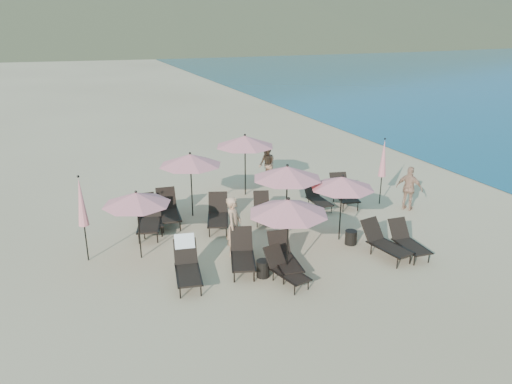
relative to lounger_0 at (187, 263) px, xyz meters
name	(u,v)px	position (x,y,z in m)	size (l,w,h in m)	color
ground	(320,261)	(3.90, -0.41, -0.52)	(800.00, 800.00, 0.00)	#D6BA8C
lounger_0	(187,263)	(0.00, 0.00, 0.00)	(0.93, 1.83, 1.09)	black
lounger_1	(242,253)	(1.64, 0.08, -0.06)	(1.14, 1.83, 0.98)	black
lounger_2	(285,268)	(2.43, -1.08, -0.12)	(0.88, 1.56, 0.85)	black
lounger_3	(284,256)	(2.68, -0.48, -0.08)	(0.83, 1.70, 0.94)	black
lounger_4	(384,242)	(5.84, -0.81, -0.07)	(0.91, 1.77, 0.97)	black
lounger_5	(408,241)	(6.59, -0.95, -0.10)	(0.71, 1.62, 0.91)	black
lounger_6	(149,215)	(-0.28, 3.93, -0.04)	(0.75, 1.81, 1.03)	black
lounger_7	(168,209)	(0.45, 4.19, -0.03)	(0.89, 1.89, 1.05)	black
lounger_8	(218,214)	(1.92, 3.16, -0.05)	(1.21, 1.88, 1.01)	black
lounger_9	(262,209)	(3.58, 3.19, -0.12)	(1.01, 1.60, 0.86)	black
lounger_10	(317,198)	(5.93, 3.47, -0.12)	(0.58, 1.48, 0.85)	black
lounger_11	(343,192)	(7.05, 3.44, -0.04)	(1.07, 1.91, 1.04)	black
lounger_12	(150,219)	(-0.30, 3.58, -0.03)	(1.18, 1.96, 1.06)	black
umbrella_open_0	(136,199)	(-0.93, 1.84, 1.36)	(1.98, 1.98, 2.13)	black
umbrella_open_1	(287,173)	(3.80, 1.72, 1.62)	(2.25, 2.25, 2.42)	black
umbrella_open_2	(342,182)	(5.21, 0.70, 1.42)	(2.04, 2.04, 2.19)	black
umbrella_open_3	(190,160)	(1.39, 4.46, 1.58)	(2.21, 2.21, 2.38)	black
umbrella_open_4	(245,141)	(3.96, 5.84, 1.69)	(2.33, 2.33, 2.51)	black
umbrella_open_5	(288,207)	(2.61, -0.83, 1.55)	(2.17, 2.17, 2.34)	black
umbrella_closed_0	(383,158)	(8.37, 2.92, 1.28)	(0.30, 0.30, 2.59)	black
umbrella_closed_1	(81,202)	(-2.41, 2.27, 1.31)	(0.31, 0.31, 2.64)	black
side_table_0	(263,269)	(1.99, -0.59, -0.28)	(0.37, 0.37, 0.48)	black
side_table_1	(351,237)	(5.38, 0.27, -0.30)	(0.38, 0.38, 0.45)	black
beachgoer_a	(234,226)	(1.74, 1.06, 0.39)	(0.66, 0.44, 1.82)	tan
beachgoer_b	(267,165)	(5.35, 6.87, 0.30)	(0.80, 0.62, 1.65)	#A27153
beachgoer_c	(409,188)	(8.96, 2.01, 0.31)	(0.97, 0.40, 1.66)	tan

